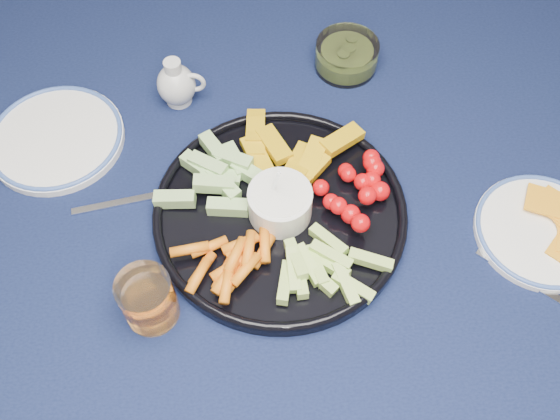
{
  "coord_description": "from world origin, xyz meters",
  "views": [
    {
      "loc": [
        0.08,
        -0.53,
        1.55
      ],
      "look_at": [
        0.1,
        -0.05,
        0.77
      ],
      "focal_mm": 40.0,
      "sensor_mm": 36.0,
      "label": 1
    }
  ],
  "objects_px": {
    "pickle_bowl": "(346,56)",
    "juice_tumbler": "(149,301)",
    "creamer_pitcher": "(177,84)",
    "cheese_plate": "(542,230)",
    "side_plate_extra": "(56,138)",
    "dining_table": "(217,222)",
    "crudite_platter": "(278,210)"
  },
  "relations": [
    {
      "from": "crudite_platter",
      "to": "cheese_plate",
      "type": "relative_size",
      "value": 1.93
    },
    {
      "from": "creamer_pitcher",
      "to": "crudite_platter",
      "type": "bearing_deg",
      "value": -57.17
    },
    {
      "from": "cheese_plate",
      "to": "dining_table",
      "type": "bearing_deg",
      "value": 168.81
    },
    {
      "from": "pickle_bowl",
      "to": "cheese_plate",
      "type": "height_order",
      "value": "pickle_bowl"
    },
    {
      "from": "cheese_plate",
      "to": "side_plate_extra",
      "type": "xyz_separation_m",
      "value": [
        -0.73,
        0.21,
        -0.0
      ]
    },
    {
      "from": "dining_table",
      "to": "creamer_pitcher",
      "type": "distance_m",
      "value": 0.24
    },
    {
      "from": "pickle_bowl",
      "to": "side_plate_extra",
      "type": "distance_m",
      "value": 0.5
    },
    {
      "from": "pickle_bowl",
      "to": "juice_tumbler",
      "type": "bearing_deg",
      "value": -124.93
    },
    {
      "from": "pickle_bowl",
      "to": "side_plate_extra",
      "type": "height_order",
      "value": "pickle_bowl"
    },
    {
      "from": "crudite_platter",
      "to": "cheese_plate",
      "type": "bearing_deg",
      "value": -6.97
    },
    {
      "from": "creamer_pitcher",
      "to": "pickle_bowl",
      "type": "bearing_deg",
      "value": 12.56
    },
    {
      "from": "cheese_plate",
      "to": "juice_tumbler",
      "type": "bearing_deg",
      "value": -170.39
    },
    {
      "from": "dining_table",
      "to": "side_plate_extra",
      "type": "relative_size",
      "value": 7.71
    },
    {
      "from": "crudite_platter",
      "to": "pickle_bowl",
      "type": "height_order",
      "value": "crudite_platter"
    },
    {
      "from": "creamer_pitcher",
      "to": "juice_tumbler",
      "type": "height_order",
      "value": "creamer_pitcher"
    },
    {
      "from": "creamer_pitcher",
      "to": "side_plate_extra",
      "type": "relative_size",
      "value": 0.41
    },
    {
      "from": "creamer_pitcher",
      "to": "juice_tumbler",
      "type": "xyz_separation_m",
      "value": [
        -0.02,
        -0.38,
        -0.0
      ]
    },
    {
      "from": "dining_table",
      "to": "side_plate_extra",
      "type": "distance_m",
      "value": 0.29
    },
    {
      "from": "juice_tumbler",
      "to": "crudite_platter",
      "type": "bearing_deg",
      "value": 38.57
    },
    {
      "from": "creamer_pitcher",
      "to": "cheese_plate",
      "type": "bearing_deg",
      "value": -28.01
    },
    {
      "from": "side_plate_extra",
      "to": "creamer_pitcher",
      "type": "bearing_deg",
      "value": 21.96
    },
    {
      "from": "crudite_platter",
      "to": "juice_tumbler",
      "type": "height_order",
      "value": "crudite_platter"
    },
    {
      "from": "cheese_plate",
      "to": "side_plate_extra",
      "type": "bearing_deg",
      "value": 164.15
    },
    {
      "from": "creamer_pitcher",
      "to": "cheese_plate",
      "type": "height_order",
      "value": "creamer_pitcher"
    },
    {
      "from": "crudite_platter",
      "to": "creamer_pitcher",
      "type": "distance_m",
      "value": 0.29
    },
    {
      "from": "creamer_pitcher",
      "to": "side_plate_extra",
      "type": "bearing_deg",
      "value": -158.04
    },
    {
      "from": "crudite_platter",
      "to": "side_plate_extra",
      "type": "distance_m",
      "value": 0.39
    },
    {
      "from": "dining_table",
      "to": "pickle_bowl",
      "type": "xyz_separation_m",
      "value": [
        0.23,
        0.26,
        0.11
      ]
    },
    {
      "from": "cheese_plate",
      "to": "juice_tumbler",
      "type": "relative_size",
      "value": 2.25
    },
    {
      "from": "dining_table",
      "to": "creamer_pitcher",
      "type": "height_order",
      "value": "creamer_pitcher"
    },
    {
      "from": "cheese_plate",
      "to": "pickle_bowl",
      "type": "bearing_deg",
      "value": 125.59
    },
    {
      "from": "dining_table",
      "to": "creamer_pitcher",
      "type": "bearing_deg",
      "value": 105.96
    }
  ]
}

